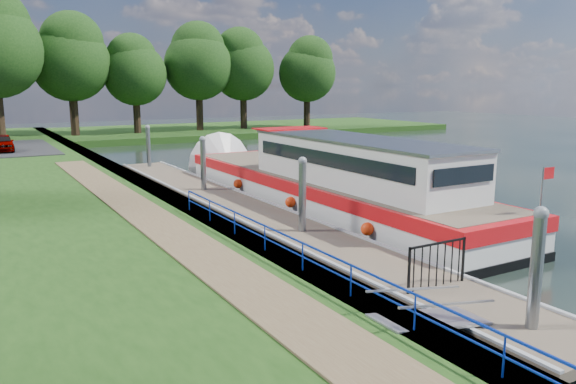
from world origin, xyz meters
TOP-DOWN VIEW (x-y plane):
  - ground at (0.00, 0.00)m, footprint 160.00×160.00m
  - bank_edge at (-2.55, 15.00)m, footprint 1.10×90.00m
  - far_bank at (12.00, 52.00)m, footprint 60.00×18.00m
  - footpath at (-4.40, 8.00)m, footprint 1.60×40.00m
  - blue_fence at (-2.75, 3.00)m, footprint 0.04×18.04m
  - pontoon at (0.00, 13.00)m, footprint 2.50×30.00m
  - mooring_piles at (0.00, 13.00)m, footprint 0.30×27.30m
  - gangway at (-1.85, 0.50)m, footprint 2.58×1.00m
  - gate_panel at (-0.00, 2.20)m, footprint 1.85×0.05m
  - barge at (3.60, 13.24)m, footprint 4.36×21.15m
  - horizon_trees at (-1.61, 48.68)m, footprint 54.38×10.03m
  - car_a at (-7.45, 35.77)m, footprint 1.53×3.52m

SIDE VIEW (x-z plane):
  - ground at x=0.00m, z-range 0.00..0.00m
  - pontoon at x=0.00m, z-range -0.10..0.46m
  - far_bank at x=12.00m, z-range 0.00..0.60m
  - bank_edge at x=-2.55m, z-range 0.00..0.78m
  - gangway at x=-1.85m, z-range 0.16..1.09m
  - footpath at x=-4.40m, z-range 0.78..0.83m
  - barge at x=3.60m, z-range -1.30..3.48m
  - gate_panel at x=0.00m, z-range 0.57..1.72m
  - mooring_piles at x=0.00m, z-range -0.50..3.05m
  - blue_fence at x=-2.75m, z-range 0.95..1.67m
  - car_a at x=-7.45m, z-range 0.83..2.02m
  - horizon_trees at x=-1.61m, z-range 1.51..14.38m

